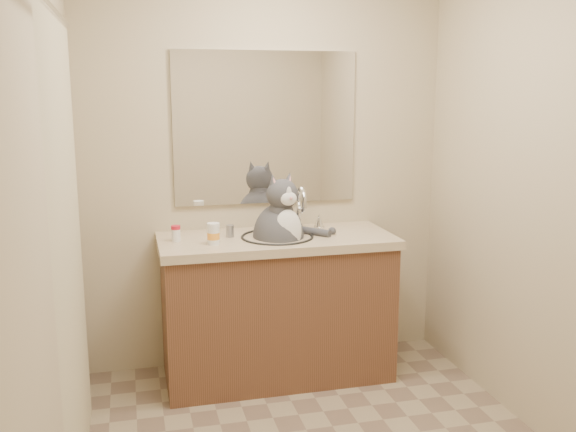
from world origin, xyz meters
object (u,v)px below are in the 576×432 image
object	(u,v)px
cat	(280,232)
grey_canister	(230,231)
pill_bottle_orange	(213,234)
pill_bottle_redcap	(176,233)

from	to	relation	value
cat	grey_canister	world-z (taller)	cat
cat	grey_canister	bearing A→B (deg)	149.14
cat	pill_bottle_orange	distance (m)	0.40
pill_bottle_redcap	grey_canister	bearing A→B (deg)	5.76
grey_canister	pill_bottle_redcap	bearing A→B (deg)	-174.24
pill_bottle_redcap	pill_bottle_orange	xyz separation A→B (m)	(0.19, -0.12, 0.01)
pill_bottle_redcap	pill_bottle_orange	size ratio (longest dim) A/B	0.76
pill_bottle_orange	pill_bottle_redcap	bearing A→B (deg)	148.35
pill_bottle_redcap	grey_canister	size ratio (longest dim) A/B	1.27
pill_bottle_redcap	pill_bottle_orange	distance (m)	0.23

